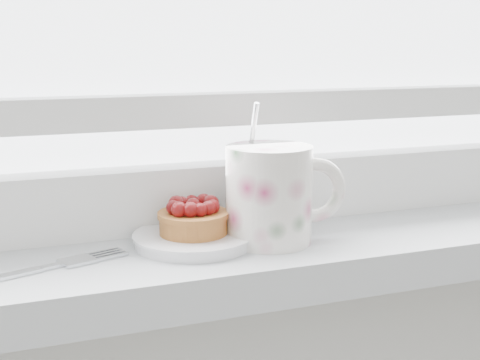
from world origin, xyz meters
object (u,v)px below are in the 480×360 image
raspberry_tart (193,217)px  floral_mug (272,192)px  fork (22,273)px  saucer (194,239)px

raspberry_tart → floral_mug: 0.08m
floral_mug → fork: size_ratio=0.73×
saucer → floral_mug: (0.08, -0.02, 0.05)m
fork → raspberry_tart: bearing=10.6°
floral_mug → fork: bearing=-176.6°
raspberry_tart → fork: raspberry_tart is taller
saucer → floral_mug: 0.09m
raspberry_tart → floral_mug: size_ratio=0.50×
saucer → raspberry_tart: 0.02m
saucer → floral_mug: floral_mug is taller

